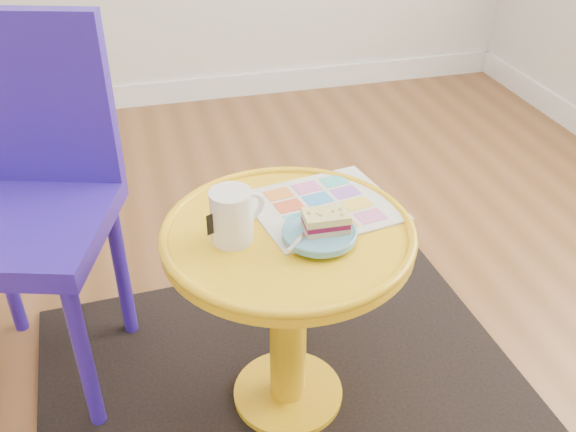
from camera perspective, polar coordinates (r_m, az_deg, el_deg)
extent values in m
plane|color=brown|center=(1.86, -7.79, -14.40)|extent=(4.00, 4.00, 0.00)
cube|color=white|center=(3.51, -12.63, 10.49)|extent=(4.00, 0.02, 0.12)
cube|color=black|center=(1.81, 0.00, -15.63)|extent=(1.34, 1.15, 0.01)
cylinder|color=yellow|center=(1.80, 0.00, -15.46)|extent=(0.29, 0.29, 0.03)
cylinder|color=yellow|center=(1.62, 0.00, -9.39)|extent=(0.09, 0.09, 0.49)
cylinder|color=yellow|center=(1.45, 0.00, -1.80)|extent=(0.58, 0.58, 0.03)
cylinder|color=#2F19A6|center=(1.66, -17.63, -12.04)|extent=(0.04, 0.04, 0.45)
cylinder|color=#2F19A6|center=(2.03, -23.86, -4.30)|extent=(0.04, 0.04, 0.45)
cylinder|color=#2F19A6|center=(1.90, -14.56, -4.84)|extent=(0.04, 0.04, 0.45)
cube|color=#2F19A6|center=(1.69, -22.86, -0.88)|extent=(0.53, 0.53, 0.06)
cube|color=#2F19A6|center=(1.73, -22.24, 9.52)|extent=(0.42, 0.17, 0.45)
cube|color=silver|center=(1.53, 3.17, 0.88)|extent=(0.37, 0.33, 0.01)
cylinder|color=white|center=(1.39, -5.04, -0.02)|extent=(0.09, 0.09, 0.12)
torus|color=white|center=(1.41, -3.32, 0.87)|extent=(0.07, 0.04, 0.07)
cylinder|color=#D1B78C|center=(1.36, -5.15, 1.90)|extent=(0.08, 0.08, 0.01)
cylinder|color=#579AB8|center=(1.41, 2.80, -1.89)|extent=(0.06, 0.06, 0.01)
cylinder|color=#579AB8|center=(1.41, 2.81, -1.59)|extent=(0.16, 0.16, 0.01)
cube|color=#D3BC8C|center=(1.41, 3.35, -0.96)|extent=(0.10, 0.07, 0.01)
cube|color=maroon|center=(1.40, 3.37, -0.52)|extent=(0.10, 0.07, 0.01)
cube|color=#EADB8C|center=(1.39, 3.39, 0.00)|extent=(0.10, 0.07, 0.02)
cube|color=silver|center=(1.38, 1.22, -1.92)|extent=(0.09, 0.09, 0.00)
cube|color=silver|center=(1.43, 2.51, -0.52)|extent=(0.04, 0.04, 0.00)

